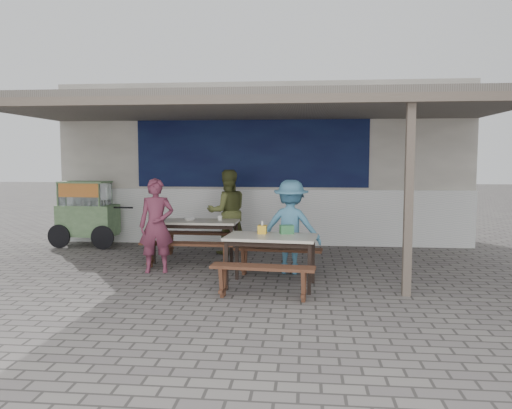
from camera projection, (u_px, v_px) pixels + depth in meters
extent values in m
plane|color=slate|center=(243.00, 276.00, 7.93)|extent=(60.00, 60.00, 0.00)
cube|color=silver|center=(263.00, 164.00, 11.34)|extent=(9.00, 1.20, 3.50)
cube|color=white|center=(260.00, 217.00, 10.82)|extent=(9.00, 0.10, 1.20)
cube|color=#10204B|center=(251.00, 150.00, 10.72)|extent=(5.00, 0.03, 1.60)
cube|color=#605953|center=(250.00, 107.00, 8.67)|extent=(9.00, 4.20, 0.12)
cube|color=#66594D|center=(233.00, 99.00, 6.65)|extent=(9.00, 0.12, 0.12)
cube|color=#66594D|center=(409.00, 197.00, 6.68)|extent=(0.11, 0.11, 2.70)
cube|color=beige|center=(196.00, 222.00, 8.99)|extent=(1.53, 0.71, 0.04)
cube|color=black|center=(196.00, 225.00, 9.00)|extent=(1.43, 0.61, 0.06)
cube|color=black|center=(154.00, 244.00, 8.83)|extent=(0.05, 0.05, 0.71)
cube|color=black|center=(231.00, 246.00, 8.66)|extent=(0.05, 0.05, 0.71)
cube|color=black|center=(163.00, 239.00, 9.38)|extent=(0.05, 0.05, 0.71)
cube|color=black|center=(236.00, 240.00, 9.22)|extent=(0.05, 0.05, 0.71)
cube|color=brown|center=(187.00, 244.00, 8.42)|extent=(1.62, 0.31, 0.04)
cube|color=brown|center=(150.00, 256.00, 8.52)|extent=(0.06, 0.28, 0.41)
cube|color=brown|center=(226.00, 258.00, 8.36)|extent=(0.06, 0.28, 0.41)
cube|color=brown|center=(203.00, 233.00, 9.62)|extent=(1.62, 0.31, 0.04)
cube|color=brown|center=(171.00, 244.00, 9.72)|extent=(0.06, 0.28, 0.41)
cube|color=brown|center=(237.00, 245.00, 9.56)|extent=(0.06, 0.28, 0.41)
cube|color=beige|center=(271.00, 237.00, 7.22)|extent=(1.36, 0.88, 0.04)
cube|color=black|center=(271.00, 241.00, 7.23)|extent=(1.25, 0.77, 0.06)
cube|color=black|center=(226.00, 266.00, 7.05)|extent=(0.05, 0.05, 0.71)
cube|color=black|center=(309.00, 269.00, 6.83)|extent=(0.05, 0.05, 0.71)
cube|color=black|center=(237.00, 257.00, 7.68)|extent=(0.05, 0.05, 0.71)
cube|color=black|center=(313.00, 260.00, 7.46)|extent=(0.05, 0.05, 0.71)
cube|color=brown|center=(263.00, 267.00, 6.60)|extent=(1.41, 0.41, 0.04)
cube|color=brown|center=(223.00, 282.00, 6.72)|extent=(0.08, 0.28, 0.41)
cube|color=brown|center=(304.00, 286.00, 6.51)|extent=(0.08, 0.28, 0.41)
cube|color=brown|center=(278.00, 249.00, 7.90)|extent=(1.41, 0.41, 0.04)
cube|color=brown|center=(244.00, 262.00, 8.03)|extent=(0.08, 0.28, 0.41)
cube|color=brown|center=(312.00, 265.00, 7.82)|extent=(0.08, 0.28, 0.41)
cube|color=#769C68|center=(88.00, 219.00, 10.61)|extent=(1.23, 0.69, 0.62)
cube|color=#769C68|center=(88.00, 234.00, 10.64)|extent=(1.18, 0.66, 0.04)
cylinder|color=black|center=(59.00, 236.00, 10.39)|extent=(0.50, 0.08, 0.49)
cylinder|color=black|center=(102.00, 238.00, 10.24)|extent=(0.50, 0.08, 0.49)
cube|color=silver|center=(85.00, 193.00, 10.57)|extent=(1.00, 0.59, 0.49)
cube|color=#769C68|center=(85.00, 182.00, 10.55)|extent=(1.04, 0.63, 0.04)
cube|color=#D13E31|center=(78.00, 190.00, 10.29)|extent=(0.88, 0.07, 0.28)
cylinder|color=black|center=(119.00, 207.00, 10.48)|extent=(0.62, 0.08, 0.04)
imported|color=brown|center=(156.00, 226.00, 8.15)|extent=(0.62, 0.46, 1.54)
imported|color=brown|center=(227.00, 212.00, 9.76)|extent=(0.97, 0.87, 1.65)
imported|color=teal|center=(291.00, 227.00, 8.09)|extent=(1.07, 0.74, 1.52)
cube|color=gold|center=(262.00, 229.00, 7.42)|extent=(0.13, 0.13, 0.13)
cube|color=#337442|center=(287.00, 229.00, 7.40)|extent=(0.22, 0.18, 0.13)
cylinder|color=silver|center=(220.00, 218.00, 9.02)|extent=(0.08, 0.08, 0.09)
imported|color=silver|center=(190.00, 219.00, 9.00)|extent=(0.27, 0.27, 0.05)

